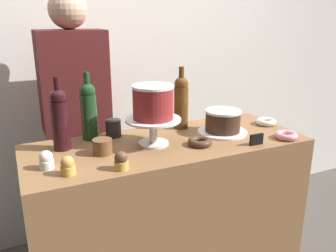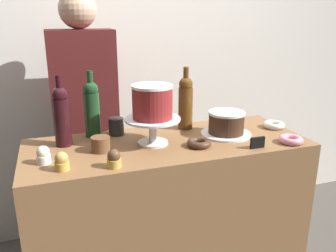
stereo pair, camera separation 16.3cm
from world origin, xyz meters
TOP-DOWN VIEW (x-y plane):
  - back_wall at (0.00, 0.84)m, footprint 6.00×0.05m
  - display_counter at (0.00, 0.00)m, footprint 1.32×0.53m
  - cake_stand_pedestal at (-0.07, 0.00)m, footprint 0.26×0.26m
  - white_layer_cake at (-0.07, 0.00)m, footprint 0.19×0.19m
  - silver_serving_platter at (0.31, 0.01)m, footprint 0.25×0.25m
  - chocolate_round_cake at (0.31, 0.01)m, footprint 0.18×0.18m
  - wine_bottle_amber at (0.16, 0.17)m, footprint 0.08×0.08m
  - wine_bottle_green at (-0.32, 0.20)m, footprint 0.08×0.08m
  - wine_bottle_dark_red at (-0.47, 0.12)m, footprint 0.08×0.08m
  - cupcake_caramel at (-0.49, -0.16)m, footprint 0.06×0.06m
  - cupcake_vanilla at (-0.56, -0.07)m, footprint 0.06×0.06m
  - cupcake_chocolate at (-0.29, -0.20)m, footprint 0.06×0.06m
  - donut_chocolate at (0.12, -0.10)m, footprint 0.11×0.11m
  - donut_sugar at (0.61, 0.03)m, footprint 0.11×0.11m
  - donut_pink at (0.54, -0.20)m, footprint 0.11×0.11m
  - cookie_stack at (-0.32, -0.01)m, footprint 0.08×0.08m
  - price_sign_chalkboard at (0.36, -0.20)m, footprint 0.07×0.01m
  - coffee_cup_ceramic at (-0.21, 0.19)m, footprint 0.08×0.08m
  - barista_figure at (-0.33, 0.52)m, footprint 0.36×0.22m

SIDE VIEW (x-z plane):
  - display_counter at x=0.00m, z-range 0.00..0.90m
  - barista_figure at x=-0.33m, z-range 0.04..1.64m
  - silver_serving_platter at x=0.31m, z-range 0.90..0.91m
  - donut_chocolate at x=0.12m, z-range 0.90..0.93m
  - donut_sugar at x=0.61m, z-range 0.90..0.93m
  - donut_pink at x=0.54m, z-range 0.90..0.93m
  - price_sign_chalkboard at x=0.36m, z-range 0.90..0.95m
  - cookie_stack at x=-0.32m, z-range 0.90..0.96m
  - cupcake_caramel at x=-0.49m, z-range 0.90..0.97m
  - cupcake_vanilla at x=-0.56m, z-range 0.90..0.97m
  - cupcake_chocolate at x=-0.29m, z-range 0.90..0.97m
  - coffee_cup_ceramic at x=-0.21m, z-range 0.90..0.98m
  - chocolate_round_cake at x=0.31m, z-range 0.91..1.02m
  - cake_stand_pedestal at x=-0.07m, z-range 0.92..1.05m
  - wine_bottle_amber at x=0.16m, z-range 0.88..1.21m
  - wine_bottle_green at x=-0.32m, z-range 0.88..1.21m
  - wine_bottle_dark_red at x=-0.47m, z-range 0.88..1.21m
  - white_layer_cake at x=-0.07m, z-range 1.02..1.18m
  - back_wall at x=0.00m, z-range 0.00..2.60m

